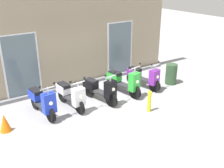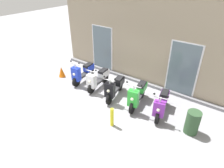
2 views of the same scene
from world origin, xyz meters
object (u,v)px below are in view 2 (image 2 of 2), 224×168
(scooter_blue, at_px, (83,72))
(scooter_purple, at_px, (162,104))
(scooter_green, at_px, (138,95))
(traffic_cone, at_px, (62,72))
(trash_bin, at_px, (192,122))
(scooter_black, at_px, (115,87))
(scooter_white, at_px, (98,79))
(curb_bollard, at_px, (112,117))

(scooter_blue, distance_m, scooter_purple, 3.98)
(scooter_green, distance_m, scooter_purple, 0.97)
(scooter_blue, distance_m, traffic_cone, 1.26)
(traffic_cone, xyz_separation_m, trash_bin, (6.38, -0.10, 0.15))
(scooter_green, distance_m, trash_bin, 2.17)
(scooter_black, relative_size, scooter_purple, 1.03)
(scooter_white, distance_m, scooter_green, 2.07)
(scooter_green, bearing_deg, scooter_purple, 3.24)
(traffic_cone, bearing_deg, scooter_green, 1.83)
(scooter_black, relative_size, curb_bollard, 2.29)
(scooter_black, distance_m, traffic_cone, 3.19)
(traffic_cone, bearing_deg, scooter_purple, 2.09)
(scooter_white, relative_size, trash_bin, 1.90)
(scooter_green, bearing_deg, scooter_black, -177.55)
(traffic_cone, bearing_deg, scooter_white, 6.54)
(scooter_black, xyz_separation_m, traffic_cone, (-3.18, -0.09, -0.22))
(trash_bin, height_order, curb_bollard, trash_bin)
(scooter_blue, relative_size, scooter_green, 0.94)
(scooter_white, distance_m, trash_bin, 4.24)
(scooter_black, bearing_deg, traffic_cone, -178.37)
(scooter_white, bearing_deg, curb_bollard, -39.58)
(scooter_black, height_order, curb_bollard, scooter_black)
(curb_bollard, bearing_deg, scooter_black, 122.55)
(scooter_green, height_order, traffic_cone, scooter_green)
(scooter_black, distance_m, scooter_purple, 2.01)
(scooter_black, xyz_separation_m, trash_bin, (3.20, -0.19, -0.07))
(scooter_white, height_order, traffic_cone, scooter_white)
(scooter_blue, height_order, scooter_purple, scooter_blue)
(scooter_white, xyz_separation_m, scooter_purple, (3.03, -0.06, -0.02))
(scooter_white, xyz_separation_m, scooter_green, (2.07, -0.11, 0.03))
(scooter_white, distance_m, curb_bollard, 2.55)
(scooter_white, xyz_separation_m, traffic_cone, (-2.15, -0.25, -0.21))
(scooter_black, height_order, scooter_green, scooter_green)
(scooter_black, relative_size, traffic_cone, 3.08)
(scooter_blue, height_order, traffic_cone, scooter_blue)
(scooter_blue, height_order, trash_bin, scooter_blue)
(scooter_white, bearing_deg, scooter_purple, -1.08)
(scooter_purple, bearing_deg, traffic_cone, -177.91)
(scooter_white, distance_m, scooter_purple, 3.03)
(curb_bollard, bearing_deg, scooter_white, 140.42)
(scooter_white, relative_size, traffic_cone, 2.97)
(scooter_blue, relative_size, traffic_cone, 2.95)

